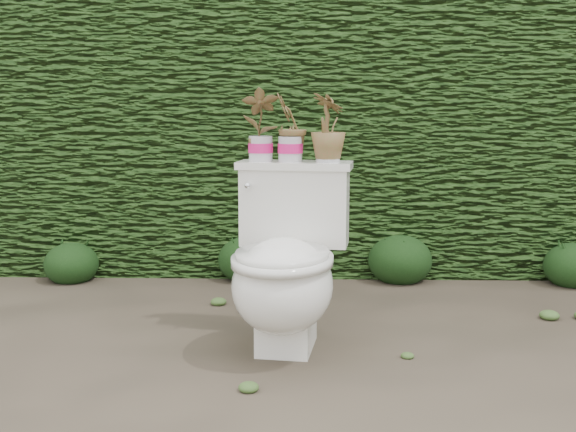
{
  "coord_description": "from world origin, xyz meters",
  "views": [
    {
      "loc": [
        -0.15,
        -3.03,
        1.04
      ],
      "look_at": [
        -0.23,
        0.02,
        0.55
      ],
      "focal_mm": 45.0,
      "sensor_mm": 36.0,
      "label": 1
    }
  ],
  "objects_px": {
    "potted_plant_right": "(328,129)",
    "toilet": "(286,268)",
    "potted_plant_center": "(290,129)",
    "potted_plant_left": "(260,126)"
  },
  "relations": [
    {
      "from": "potted_plant_left",
      "to": "potted_plant_center",
      "type": "bearing_deg",
      "value": 169.62
    },
    {
      "from": "potted_plant_center",
      "to": "potted_plant_right",
      "type": "relative_size",
      "value": 1.0
    },
    {
      "from": "toilet",
      "to": "potted_plant_center",
      "type": "distance_m",
      "value": 0.61
    },
    {
      "from": "toilet",
      "to": "potted_plant_right",
      "type": "relative_size",
      "value": 2.76
    },
    {
      "from": "potted_plant_right",
      "to": "toilet",
      "type": "bearing_deg",
      "value": 109.5
    },
    {
      "from": "potted_plant_right",
      "to": "potted_plant_left",
      "type": "bearing_deg",
      "value": 50.76
    },
    {
      "from": "toilet",
      "to": "potted_plant_center",
      "type": "xyz_separation_m",
      "value": [
        0.01,
        0.24,
        0.56
      ]
    },
    {
      "from": "toilet",
      "to": "potted_plant_left",
      "type": "xyz_separation_m",
      "value": [
        -0.12,
        0.26,
        0.57
      ]
    },
    {
      "from": "toilet",
      "to": "potted_plant_left",
      "type": "relative_size",
      "value": 2.54
    },
    {
      "from": "potted_plant_center",
      "to": "potted_plant_right",
      "type": "distance_m",
      "value": 0.17
    }
  ]
}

